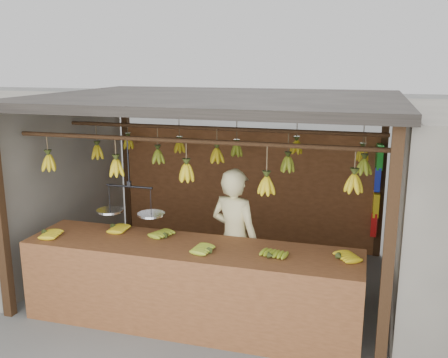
% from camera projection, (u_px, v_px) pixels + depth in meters
% --- Properties ---
extents(ground, '(80.00, 80.00, 0.00)m').
position_uv_depth(ground, '(218.00, 281.00, 6.51)').
color(ground, '#5B5B57').
extents(stall, '(4.30, 3.30, 2.40)m').
position_uv_depth(stall, '(225.00, 127.00, 6.36)').
color(stall, black).
rests_on(stall, ground).
extents(counter, '(3.60, 0.82, 0.96)m').
position_uv_depth(counter, '(186.00, 267.00, 5.19)').
color(counter, brown).
rests_on(counter, ground).
extents(hanging_bananas, '(3.63, 2.21, 0.39)m').
position_uv_depth(hanging_bananas, '(217.00, 159.00, 6.14)').
color(hanging_bananas, gold).
rests_on(hanging_bananas, ground).
extents(balance_scale, '(0.79, 0.29, 0.84)m').
position_uv_depth(balance_scale, '(130.00, 209.00, 5.49)').
color(balance_scale, black).
rests_on(balance_scale, ground).
extents(vendor, '(0.70, 0.57, 1.65)m').
position_uv_depth(vendor, '(235.00, 239.00, 5.66)').
color(vendor, beige).
rests_on(vendor, ground).
extents(bag_bundles, '(0.08, 0.26, 1.30)m').
position_uv_depth(bag_bundles, '(377.00, 191.00, 7.02)').
color(bag_bundles, '#199926').
rests_on(bag_bundles, ground).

